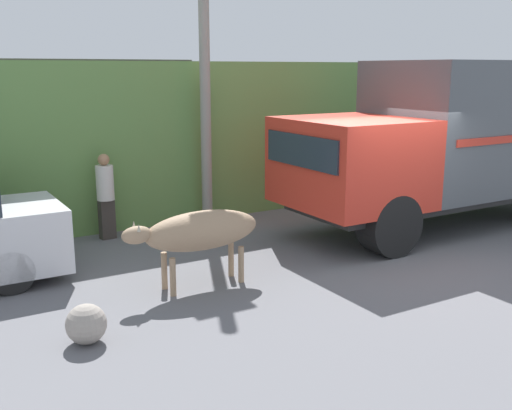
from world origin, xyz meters
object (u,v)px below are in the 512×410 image
object	(u,v)px
brown_cow	(200,232)
pedestrian_on_hill	(105,193)
utility_pole	(205,61)
roadside_rock	(86,324)
cargo_truck	(461,137)

from	to	relation	value
brown_cow	pedestrian_on_hill	world-z (taller)	pedestrian_on_hill
utility_pole	brown_cow	bearing A→B (deg)	-117.70
pedestrian_on_hill	roadside_rock	xyz separation A→B (m)	(-1.60, -4.37, -0.67)
cargo_truck	pedestrian_on_hill	distance (m)	7.35
brown_cow	utility_pole	distance (m)	4.51
utility_pole	roadside_rock	size ratio (longest dim) A/B	13.24
pedestrian_on_hill	brown_cow	bearing A→B (deg)	90.64
pedestrian_on_hill	utility_pole	xyz separation A→B (m)	(2.17, 0.01, 2.47)
utility_pole	pedestrian_on_hill	bearing A→B (deg)	-179.64
utility_pole	roadside_rock	world-z (taller)	utility_pole
utility_pole	roadside_rock	bearing A→B (deg)	-130.72
cargo_truck	brown_cow	world-z (taller)	cargo_truck
brown_cow	utility_pole	xyz separation A→B (m)	(1.74, 3.31, 2.53)
brown_cow	utility_pole	world-z (taller)	utility_pole
cargo_truck	roadside_rock	distance (m)	8.72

